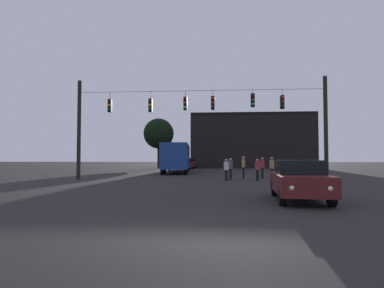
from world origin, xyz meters
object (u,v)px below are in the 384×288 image
object	(u,v)px
car_near_right	(299,179)
car_far_left	(188,163)
city_bus	(177,155)
tree_left_silhouette	(159,134)
pedestrian_crossing_center	(226,169)
pedestrian_near_bus	(262,167)
pedestrian_trailing	(272,167)
pedestrian_crossing_left	(243,166)
pedestrian_far_side	(257,169)
pedestrian_crossing_right	(231,168)

from	to	relation	value
car_near_right	car_far_left	xyz separation A→B (m)	(-7.13, 33.12, 0.00)
city_bus	tree_left_silhouette	size ratio (longest dim) A/B	1.48
car_far_left	pedestrian_crossing_center	xyz separation A→B (m)	(4.69, -23.22, 0.05)
pedestrian_crossing_center	pedestrian_near_bus	size ratio (longest dim) A/B	0.94
pedestrian_near_bus	pedestrian_crossing_center	bearing A→B (deg)	-134.68
pedestrian_crossing_center	pedestrian_trailing	size ratio (longest dim) A/B	0.92
pedestrian_crossing_left	pedestrian_far_side	size ratio (longest dim) A/B	1.13
car_far_left	pedestrian_crossing_center	bearing A→B (deg)	-78.57
pedestrian_crossing_center	pedestrian_crossing_right	distance (m)	1.36
pedestrian_crossing_left	pedestrian_crossing_right	world-z (taller)	pedestrian_crossing_left
city_bus	car_far_left	distance (m)	11.42
car_near_right	pedestrian_crossing_left	world-z (taller)	pedestrian_crossing_left
city_bus	pedestrian_crossing_left	bearing A→B (deg)	-56.25
pedestrian_trailing	tree_left_silhouette	size ratio (longest dim) A/B	0.22
car_near_right	pedestrian_crossing_center	distance (m)	10.20
car_far_left	pedestrian_trailing	size ratio (longest dim) A/B	2.66
city_bus	pedestrian_far_side	xyz separation A→B (m)	(7.09, -11.75, -1.01)
car_far_left	pedestrian_crossing_right	bearing A→B (deg)	-77.03
car_far_left	pedestrian_far_side	xyz separation A→B (m)	(6.84, -23.12, 0.06)
pedestrian_crossing_center	tree_left_silhouette	world-z (taller)	tree_left_silhouette
pedestrian_crossing_left	car_near_right	bearing A→B (deg)	-85.07
car_near_right	pedestrian_far_side	size ratio (longest dim) A/B	2.91
pedestrian_crossing_left	pedestrian_trailing	xyz separation A→B (m)	(1.96, -1.10, -0.04)
pedestrian_trailing	tree_left_silhouette	bearing A→B (deg)	118.04
pedestrian_crossing_left	pedestrian_near_bus	world-z (taller)	pedestrian_crossing_left
pedestrian_crossing_center	pedestrian_trailing	bearing A→B (deg)	21.34
car_near_right	pedestrian_crossing_right	size ratio (longest dim) A/B	2.83
pedestrian_crossing_right	pedestrian_trailing	xyz separation A→B (m)	(2.99, -0.01, 0.06)
city_bus	pedestrian_far_side	bearing A→B (deg)	-58.91
pedestrian_near_bus	tree_left_silhouette	xyz separation A→B (m)	(-12.25, 22.24, 4.29)
car_far_left	pedestrian_near_bus	distance (m)	21.67
pedestrian_crossing_right	pedestrian_far_side	distance (m)	2.17
car_near_right	pedestrian_near_bus	world-z (taller)	pedestrian_near_bus
car_near_right	pedestrian_near_bus	xyz separation A→B (m)	(0.44, 12.82, 0.12)
pedestrian_crossing_left	tree_left_silhouette	size ratio (longest dim) A/B	0.23
pedestrian_trailing	pedestrian_far_side	distance (m)	1.69
city_bus	pedestrian_trailing	bearing A→B (deg)	-51.89
pedestrian_crossing_center	pedestrian_near_bus	distance (m)	4.10
pedestrian_crossing_center	car_near_right	bearing A→B (deg)	-76.16
car_far_left	pedestrian_far_side	bearing A→B (deg)	-73.51
pedestrian_crossing_right	pedestrian_trailing	world-z (taller)	pedestrian_trailing
car_near_right	pedestrian_trailing	bearing A→B (deg)	85.42
city_bus	tree_left_silhouette	bearing A→B (deg)	108.40
car_far_left	pedestrian_near_bus	size ratio (longest dim) A/B	2.71
car_far_left	tree_left_silhouette	xyz separation A→B (m)	(-4.67, 1.94, 4.41)
pedestrian_crossing_left	pedestrian_crossing_center	size ratio (longest dim) A/B	1.13
pedestrian_crossing_right	pedestrian_trailing	size ratio (longest dim) A/B	0.95
city_bus	pedestrian_crossing_left	distance (m)	11.40
pedestrian_crossing_right	pedestrian_far_side	xyz separation A→B (m)	(1.80, -1.21, -0.03)
city_bus	pedestrian_near_bus	xyz separation A→B (m)	(7.82, -8.94, -0.95)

